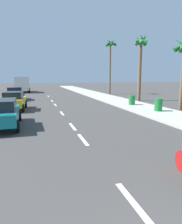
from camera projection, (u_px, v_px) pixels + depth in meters
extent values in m
plane|color=#423F3D|center=(56.00, 106.00, 20.65)|extent=(160.00, 160.00, 0.00)
cube|color=#B2ADA3|center=(117.00, 101.00, 24.43)|extent=(3.60, 80.00, 0.14)
cube|color=white|center=(134.00, 203.00, 4.72)|extent=(0.16, 1.80, 0.01)
cube|color=white|center=(83.00, 139.00, 9.52)|extent=(0.16, 1.80, 0.01)
cube|color=white|center=(73.00, 127.00, 11.99)|extent=(0.16, 1.80, 0.01)
cube|color=white|center=(62.00, 113.00, 16.35)|extent=(0.16, 1.80, 0.01)
cube|color=white|center=(55.00, 105.00, 21.24)|extent=(0.16, 1.80, 0.01)
cube|color=white|center=(52.00, 101.00, 24.86)|extent=(0.16, 1.80, 0.01)
cube|color=white|center=(48.00, 96.00, 30.84)|extent=(0.16, 1.80, 0.01)
cylinder|color=red|center=(182.00, 161.00, 6.23)|extent=(0.11, 0.66, 0.66)
cube|color=#14727A|center=(1.00, 115.00, 11.81)|extent=(1.98, 4.52, 0.64)
cylinder|color=black|center=(20.00, 116.00, 13.58)|extent=(0.19, 0.64, 0.64)
cylinder|color=black|center=(17.00, 126.00, 10.70)|extent=(0.19, 0.64, 0.64)
cube|color=gold|center=(14.00, 102.00, 17.92)|extent=(1.85, 3.97, 0.64)
cube|color=black|center=(13.00, 95.00, 17.63)|extent=(1.55, 2.10, 0.56)
cylinder|color=black|center=(7.00, 105.00, 19.09)|extent=(0.22, 0.65, 0.64)
cylinder|color=black|center=(26.00, 104.00, 19.43)|extent=(0.22, 0.65, 0.64)
cylinder|color=black|center=(1.00, 109.00, 16.54)|extent=(0.22, 0.65, 0.64)
cylinder|color=black|center=(23.00, 108.00, 16.88)|extent=(0.22, 0.65, 0.64)
cube|color=#1E389E|center=(15.00, 94.00, 25.72)|extent=(1.77, 4.20, 0.64)
cube|color=black|center=(15.00, 89.00, 25.42)|extent=(1.56, 2.19, 0.56)
cylinder|color=black|center=(9.00, 96.00, 26.91)|extent=(0.18, 0.64, 0.64)
cylinder|color=black|center=(24.00, 96.00, 27.37)|extent=(0.18, 0.64, 0.64)
cylinder|color=black|center=(6.00, 99.00, 24.19)|extent=(0.18, 0.64, 0.64)
cylinder|color=black|center=(23.00, 98.00, 24.65)|extent=(0.18, 0.64, 0.64)
cube|color=maroon|center=(22.00, 85.00, 40.41)|extent=(2.51, 2.45, 1.40)
cube|color=silver|center=(22.00, 83.00, 37.53)|extent=(2.60, 4.27, 2.30)
cylinder|color=black|center=(15.00, 89.00, 40.05)|extent=(0.32, 0.91, 0.90)
cylinder|color=black|center=(29.00, 89.00, 40.78)|extent=(0.32, 0.91, 0.90)
cylinder|color=black|center=(15.00, 91.00, 36.39)|extent=(0.32, 0.91, 0.90)
cylinder|color=black|center=(29.00, 90.00, 37.12)|extent=(0.32, 0.91, 0.90)
cylinder|color=brown|center=(182.00, 77.00, 17.49)|extent=(0.31, 0.31, 5.54)
cone|color=#195B23|center=(181.00, 45.00, 17.12)|extent=(1.07, 1.45, 1.46)
cylinder|color=brown|center=(140.00, 70.00, 24.28)|extent=(0.38, 0.38, 7.06)
cone|color=#1E6B28|center=(143.00, 40.00, 23.79)|extent=(0.47, 1.48, 1.26)
cone|color=#1E6B28|center=(141.00, 40.00, 23.95)|extent=(1.42, 1.36, 1.34)
cone|color=#1E6B28|center=(139.00, 40.00, 23.86)|extent=(1.27, 1.27, 1.17)
cone|color=#1E6B28|center=(139.00, 40.00, 23.65)|extent=(0.48, 1.74, 1.24)
cone|color=#1E6B28|center=(141.00, 40.00, 23.49)|extent=(1.44, 1.20, 1.17)
cone|color=#1E6B28|center=(143.00, 40.00, 23.55)|extent=(1.46, 1.11, 1.39)
cylinder|color=brown|center=(110.00, 68.00, 33.77)|extent=(0.31, 0.31, 8.25)
cone|color=#195B23|center=(112.00, 43.00, 33.21)|extent=(0.60, 1.76, 1.22)
cone|color=#195B23|center=(110.00, 43.00, 33.36)|extent=(1.62, 0.96, 1.30)
cone|color=#195B23|center=(109.00, 43.00, 33.19)|extent=(1.14, 1.79, 1.27)
cone|color=#195B23|center=(109.00, 43.00, 32.92)|extent=(1.07, 1.36, 1.22)
cone|color=#195B23|center=(111.00, 42.00, 32.90)|extent=(1.98, 0.99, 1.02)
cylinder|color=#19722D|center=(158.00, 105.00, 16.54)|extent=(0.60, 0.60, 0.98)
cylinder|color=#19722D|center=(132.00, 100.00, 20.30)|extent=(0.60, 0.60, 0.91)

